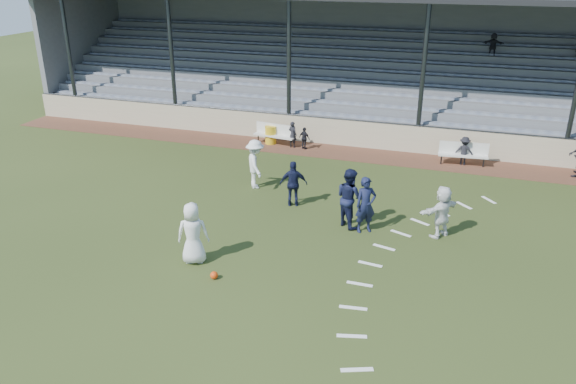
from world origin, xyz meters
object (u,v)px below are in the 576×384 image
(bench_right, at_px, (463,152))
(player_white_lead, at_px, (193,233))
(player_navy_lead, at_px, (366,205))
(football, at_px, (214,275))
(bench_left, at_px, (275,132))
(trash_bin, at_px, (271,135))

(bench_right, height_order, player_white_lead, player_white_lead)
(player_navy_lead, bearing_deg, football, -161.11)
(football, distance_m, player_navy_lead, 5.34)
(bench_right, height_order, football, bench_right)
(bench_right, height_order, player_navy_lead, player_navy_lead)
(bench_left, xyz_separation_m, football, (2.39, -11.65, -0.48))
(bench_right, bearing_deg, player_navy_lead, -115.57)
(bench_right, xyz_separation_m, player_white_lead, (-6.92, -10.84, 0.32))
(bench_right, distance_m, player_navy_lead, 7.87)
(bench_left, xyz_separation_m, player_white_lead, (1.46, -10.98, 0.32))
(trash_bin, distance_m, player_navy_lead, 9.62)
(trash_bin, bearing_deg, bench_right, -1.16)
(bench_left, distance_m, trash_bin, 0.28)
(player_navy_lead, bearing_deg, bench_left, 94.77)
(bench_right, relative_size, player_navy_lead, 1.11)
(bench_left, distance_m, player_navy_lead, 9.45)
(football, bearing_deg, bench_left, 101.59)
(bench_right, distance_m, football, 12.98)
(bench_right, relative_size, player_white_lead, 1.12)
(football, xyz_separation_m, player_navy_lead, (3.31, 4.12, 0.81))
(bench_right, relative_size, trash_bin, 2.44)
(player_white_lead, xyz_separation_m, player_navy_lead, (4.24, 3.44, 0.00))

